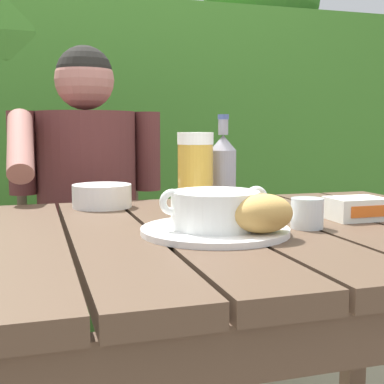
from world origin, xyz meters
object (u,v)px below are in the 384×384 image
(table_knife, at_px, (262,220))
(diner_bowl, at_px, (102,196))
(person_eating, at_px, (88,203))
(water_glass_small, at_px, (307,213))
(butter_tub, at_px, (356,209))
(beer_glass, at_px, (195,174))
(chair_near_diner, at_px, (85,262))
(soup_bowl, at_px, (215,208))
(bread_roll, at_px, (263,213))
(beer_bottle, at_px, (223,171))
(serving_plate, at_px, (215,230))

(table_knife, relative_size, diner_bowl, 0.99)
(person_eating, height_order, water_glass_small, person_eating)
(water_glass_small, relative_size, butter_tub, 0.55)
(water_glass_small, distance_m, butter_tub, 0.17)
(beer_glass, bearing_deg, chair_near_diner, 105.17)
(beer_glass, bearing_deg, table_knife, -50.70)
(soup_bowl, bearing_deg, water_glass_small, -0.82)
(bread_roll, distance_m, table_knife, 0.19)
(chair_near_diner, relative_size, beer_bottle, 4.06)
(serving_plate, bearing_deg, person_eating, 102.60)
(beer_bottle, distance_m, table_knife, 0.20)
(beer_bottle, xyz_separation_m, diner_bowl, (-0.28, 0.14, -0.07))
(table_knife, bearing_deg, water_glass_small, -59.47)
(person_eating, xyz_separation_m, butter_tub, (0.52, -0.70, 0.06))
(serving_plate, xyz_separation_m, diner_bowl, (-0.17, 0.41, 0.02))
(chair_near_diner, bearing_deg, beer_bottle, -67.77)
(chair_near_diner, bearing_deg, person_eating, -90.83)
(soup_bowl, distance_m, beer_glass, 0.23)
(beer_glass, xyz_separation_m, table_knife, (0.11, -0.14, -0.09))
(beer_glass, xyz_separation_m, beer_bottle, (0.08, 0.04, 0.00))
(beer_glass, bearing_deg, water_glass_small, -54.08)
(chair_near_diner, xyz_separation_m, soup_bowl, (0.17, -0.95, 0.33))
(soup_bowl, bearing_deg, beer_bottle, 66.77)
(chair_near_diner, distance_m, beer_glass, 0.84)
(bread_roll, bearing_deg, serving_plate, 130.60)
(serving_plate, xyz_separation_m, water_glass_small, (0.20, -0.00, 0.02))
(butter_tub, distance_m, table_knife, 0.21)
(diner_bowl, bearing_deg, bread_roll, -64.51)
(beer_glass, relative_size, water_glass_small, 2.90)
(beer_bottle, xyz_separation_m, table_knife, (0.03, -0.17, -0.09))
(soup_bowl, distance_m, butter_tub, 0.36)
(soup_bowl, relative_size, table_knife, 1.48)
(table_knife, bearing_deg, chair_near_diner, 109.67)
(serving_plate, relative_size, beer_glass, 1.49)
(chair_near_diner, xyz_separation_m, beer_glass, (0.20, -0.72, 0.38))
(beer_glass, distance_m, table_knife, 0.20)
(chair_near_diner, relative_size, bread_roll, 7.50)
(water_glass_small, bearing_deg, beer_glass, 125.92)
(beer_glass, height_order, butter_tub, beer_glass)
(soup_bowl, xyz_separation_m, bread_roll, (0.07, -0.08, -0.00))
(soup_bowl, xyz_separation_m, table_knife, (0.14, 0.09, -0.05))
(diner_bowl, bearing_deg, serving_plate, -67.93)
(soup_bowl, xyz_separation_m, butter_tub, (0.35, 0.06, -0.02))
(water_glass_small, height_order, butter_tub, water_glass_small)
(person_eating, relative_size, serving_plate, 4.23)
(chair_near_diner, xyz_separation_m, table_knife, (0.31, -0.86, 0.28))
(serving_plate, height_order, water_glass_small, water_glass_small)
(serving_plate, bearing_deg, water_glass_small, -0.82)
(beer_bottle, bearing_deg, butter_tub, -41.36)
(beer_glass, height_order, diner_bowl, beer_glass)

